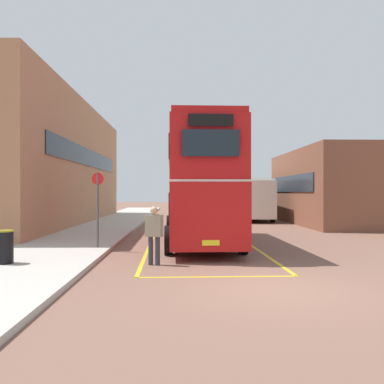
# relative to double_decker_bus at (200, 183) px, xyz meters

# --- Properties ---
(ground_plane) EXTENTS (135.60, 135.60, 0.00)m
(ground_plane) POSITION_rel_double_decker_bus_xyz_m (1.18, 5.96, -2.51)
(ground_plane) COLOR brown
(sidewalk_left) EXTENTS (4.00, 57.60, 0.14)m
(sidewalk_left) POSITION_rel_double_decker_bus_xyz_m (-5.32, 8.36, -2.44)
(sidewalk_left) COLOR #B2ADA3
(sidewalk_left) RESTS_ON ground
(brick_building_left) EXTENTS (5.32, 25.48, 8.02)m
(brick_building_left) POSITION_rel_double_decker_bus_xyz_m (-9.55, 11.59, 1.50)
(brick_building_left) COLOR #AD7A56
(brick_building_left) RESTS_ON ground
(depot_building_right) EXTENTS (8.70, 12.95, 4.88)m
(depot_building_right) POSITION_rel_double_decker_bus_xyz_m (10.99, 11.14, -0.07)
(depot_building_right) COLOR brown
(depot_building_right) RESTS_ON ground
(double_decker_bus) EXTENTS (2.95, 10.16, 4.75)m
(double_decker_bus) POSITION_rel_double_decker_bus_xyz_m (0.00, 0.00, 0.00)
(double_decker_bus) COLOR black
(double_decker_bus) RESTS_ON ground
(single_deck_bus) EXTENTS (2.93, 8.87, 3.02)m
(single_deck_bus) POSITION_rel_double_decker_bus_xyz_m (4.45, 15.27, -0.87)
(single_deck_bus) COLOR black
(single_deck_bus) RESTS_ON ground
(pedestrian_boarding) EXTENTS (0.55, 0.36, 1.72)m
(pedestrian_boarding) POSITION_rel_double_decker_bus_xyz_m (-1.58, -5.20, -1.51)
(pedestrian_boarding) COLOR #2D2D38
(pedestrian_boarding) RESTS_ON ground
(litter_bin) EXTENTS (0.54, 0.54, 0.93)m
(litter_bin) POSITION_rel_double_decker_bus_xyz_m (-5.76, -5.64, -1.90)
(litter_bin) COLOR black
(litter_bin) RESTS_ON sidewalk_left
(bus_stop_sign) EXTENTS (0.44, 0.10, 2.70)m
(bus_stop_sign) POSITION_rel_double_decker_bus_xyz_m (-3.79, -2.16, -0.75)
(bus_stop_sign) COLOR #4C4C51
(bus_stop_sign) RESTS_ON sidewalk_left
(bay_marking_yellow) EXTENTS (4.40, 12.18, 0.01)m
(bay_marking_yellow) POSITION_rel_double_decker_bus_xyz_m (0.02, -1.90, -2.51)
(bay_marking_yellow) COLOR gold
(bay_marking_yellow) RESTS_ON ground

